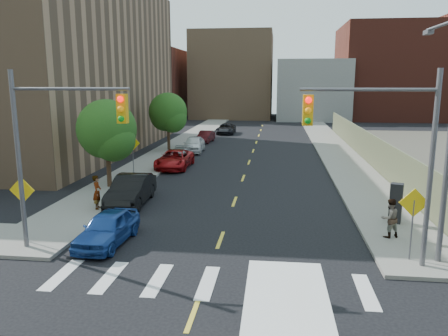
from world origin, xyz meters
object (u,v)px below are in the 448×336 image
(parked_car_silver, at_px, (180,156))
(parked_car_white, at_px, (194,144))
(pedestrian_east, at_px, (390,218))
(parked_car_red, at_px, (174,159))
(parked_car_blue, at_px, (108,228))
(payphone, at_px, (396,203))
(pedestrian_west, at_px, (97,192))
(parked_car_black, at_px, (131,190))
(parked_car_maroon, at_px, (206,137))
(parked_car_grey, at_px, (226,129))

(parked_car_silver, bearing_deg, parked_car_white, 87.78)
(parked_car_silver, relative_size, pedestrian_east, 2.59)
(parked_car_red, bearing_deg, pedestrian_east, -48.14)
(parked_car_blue, height_order, payphone, payphone)
(parked_car_white, distance_m, payphone, 23.79)
(payphone, distance_m, pedestrian_west, 14.54)
(parked_car_white, bearing_deg, parked_car_red, -92.39)
(parked_car_black, relative_size, pedestrian_east, 2.91)
(parked_car_blue, height_order, parked_car_white, parked_car_white)
(parked_car_red, relative_size, parked_car_white, 1.13)
(parked_car_maroon, bearing_deg, parked_car_black, -84.79)
(pedestrian_west, bearing_deg, parked_car_grey, -15.07)
(parked_car_blue, bearing_deg, parked_car_silver, 96.18)
(parked_car_blue, height_order, pedestrian_west, pedestrian_west)
(parked_car_maroon, bearing_deg, parked_car_grey, 85.96)
(parked_car_blue, xyz_separation_m, pedestrian_west, (-2.25, 4.31, 0.34))
(payphone, height_order, pedestrian_east, payphone)
(parked_car_maroon, height_order, pedestrian_east, pedestrian_east)
(parked_car_blue, xyz_separation_m, parked_car_silver, (-0.97, 17.70, -0.06))
(payphone, bearing_deg, parked_car_red, 157.05)
(parked_car_white, relative_size, parked_car_grey, 0.96)
(parked_car_black, bearing_deg, pedestrian_west, -133.69)
(parked_car_maroon, distance_m, pedestrian_east, 31.12)
(parked_car_white, relative_size, payphone, 2.38)
(parked_car_black, xyz_separation_m, parked_car_maroon, (0.00, 24.53, -0.17))
(parked_car_red, relative_size, pedestrian_east, 3.01)
(payphone, bearing_deg, pedestrian_east, -91.04)
(parked_car_black, distance_m, parked_car_white, 17.82)
(payphone, bearing_deg, parked_car_black, -169.14)
(parked_car_white, xyz_separation_m, parked_car_grey, (1.30, 14.68, -0.11))
(parked_car_maroon, height_order, payphone, payphone)
(payphone, bearing_deg, parked_car_white, 143.01)
(parked_car_maroon, relative_size, pedestrian_west, 2.16)
(parked_car_silver, bearing_deg, pedestrian_east, -53.99)
(pedestrian_east, bearing_deg, pedestrian_west, -32.98)
(parked_car_silver, xyz_separation_m, parked_car_maroon, (0.00, 12.61, -0.00))
(parked_car_black, height_order, pedestrian_west, pedestrian_west)
(parked_car_maroon, xyz_separation_m, parked_car_grey, (1.30, 7.98, 0.02))
(payphone, bearing_deg, parked_car_silver, 152.89)
(parked_car_white, height_order, payphone, payphone)
(parked_car_black, xyz_separation_m, pedestrian_east, (12.51, -3.96, 0.19))
(pedestrian_west, bearing_deg, parked_car_black, -51.75)
(parked_car_blue, relative_size, parked_car_silver, 0.93)
(parked_car_black, bearing_deg, parked_car_blue, -83.13)
(parked_car_blue, relative_size, pedestrian_west, 2.29)
(pedestrian_east, bearing_deg, parked_car_red, -70.96)
(parked_car_black, relative_size, parked_car_grey, 1.05)
(parked_car_silver, relative_size, pedestrian_west, 2.46)
(parked_car_silver, relative_size, payphone, 2.32)
(parked_car_blue, relative_size, parked_car_maroon, 1.06)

